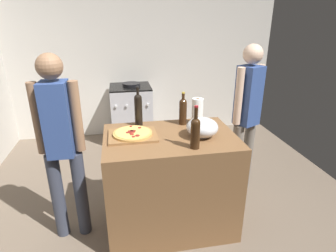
% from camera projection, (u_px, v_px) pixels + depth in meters
% --- Properties ---
extents(ground_plane, '(4.42, 3.54, 0.02)m').
position_uv_depth(ground_plane, '(149.00, 177.00, 3.41)').
color(ground_plane, '#6B5B4C').
extents(kitchen_wall_rear, '(4.42, 0.10, 2.60)m').
position_uv_depth(kitchen_wall_rear, '(135.00, 53.00, 4.31)').
color(kitchen_wall_rear, beige).
rests_on(kitchen_wall_rear, ground_plane).
extents(counter, '(1.11, 0.75, 0.90)m').
position_uv_depth(counter, '(170.00, 181.00, 2.50)').
color(counter, brown).
rests_on(counter, ground_plane).
extents(cutting_board, '(0.40, 0.32, 0.02)m').
position_uv_depth(cutting_board, '(133.00, 135.00, 2.32)').
color(cutting_board, olive).
rests_on(cutting_board, counter).
extents(pizza, '(0.33, 0.33, 0.03)m').
position_uv_depth(pizza, '(133.00, 133.00, 2.31)').
color(pizza, tan).
rests_on(pizza, cutting_board).
extents(mixing_bowl, '(0.27, 0.27, 0.16)m').
position_uv_depth(mixing_bowl, '(202.00, 127.00, 2.29)').
color(mixing_bowl, '#B2B2B7').
rests_on(mixing_bowl, counter).
extents(paper_towel_roll, '(0.10, 0.10, 0.25)m').
position_uv_depth(paper_towel_roll, '(197.00, 111.00, 2.55)').
color(paper_towel_roll, white).
rests_on(paper_towel_roll, counter).
extents(wine_bottle_green, '(0.07, 0.07, 0.34)m').
position_uv_depth(wine_bottle_green, '(195.00, 131.00, 2.07)').
color(wine_bottle_green, '#331E0F').
rests_on(wine_bottle_green, counter).
extents(wine_bottle_dark, '(0.07, 0.07, 0.37)m').
position_uv_depth(wine_bottle_dark, '(138.00, 109.00, 2.50)').
color(wine_bottle_dark, black).
rests_on(wine_bottle_dark, counter).
extents(wine_bottle_clear, '(0.07, 0.07, 0.31)m').
position_uv_depth(wine_bottle_clear, '(183.00, 110.00, 2.54)').
color(wine_bottle_clear, '#331E0F').
rests_on(wine_bottle_clear, counter).
extents(stove, '(0.60, 0.59, 0.92)m').
position_uv_depth(stove, '(132.00, 114.00, 4.24)').
color(stove, '#B7B7BC').
rests_on(stove, ground_plane).
extents(person_in_stripes, '(0.37, 0.20, 1.60)m').
position_uv_depth(person_in_stripes, '(61.00, 141.00, 2.20)').
color(person_in_stripes, '#383D4C').
rests_on(person_in_stripes, ground_plane).
extents(person_in_red, '(0.34, 0.27, 1.60)m').
position_uv_depth(person_in_red, '(247.00, 113.00, 2.85)').
color(person_in_red, slate).
rests_on(person_in_red, ground_plane).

